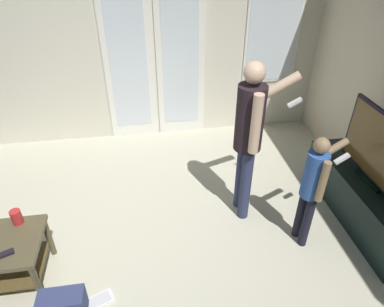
# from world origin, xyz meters

# --- Properties ---
(ground_plane) EXTENTS (5.78, 4.66, 0.02)m
(ground_plane) POSITION_xyz_m (0.00, 0.00, -0.01)
(ground_plane) COLOR beige
(wall_back_with_doors) EXTENTS (5.78, 0.09, 2.93)m
(wall_back_with_doors) POSITION_xyz_m (0.10, 2.30, 1.42)
(wall_back_with_doors) COLOR beige
(wall_back_with_doors) RESTS_ON ground_plane
(tv_stand) EXTENTS (0.44, 1.58, 0.46)m
(tv_stand) POSITION_xyz_m (2.54, 0.22, 0.23)
(tv_stand) COLOR black
(tv_stand) RESTS_ON ground_plane
(flat_screen_tv) EXTENTS (0.08, 1.02, 0.70)m
(flat_screen_tv) POSITION_xyz_m (2.53, 0.23, 0.82)
(flat_screen_tv) COLOR black
(flat_screen_tv) RESTS_ON tv_stand
(person_adult) EXTENTS (0.68, 0.44, 1.62)m
(person_adult) POSITION_xyz_m (1.37, 0.50, 0.97)
(person_adult) COLOR navy
(person_adult) RESTS_ON ground_plane
(person_child) EXTENTS (0.49, 0.34, 1.14)m
(person_child) POSITION_xyz_m (1.82, 0.03, 0.69)
(person_child) COLOR black
(person_child) RESTS_ON ground_plane
(backpack) EXTENTS (0.34, 0.22, 0.25)m
(backpack) POSITION_xyz_m (-0.31, -0.45, 0.12)
(backpack) COLOR navy
(backpack) RESTS_ON ground_plane
(loose_keyboard) EXTENTS (0.46, 0.29, 0.02)m
(loose_keyboard) POSITION_xyz_m (-0.16, -0.40, 0.01)
(loose_keyboard) COLOR white
(loose_keyboard) RESTS_ON ground_plane
(cup_near_edge) EXTENTS (0.09, 0.09, 0.13)m
(cup_near_edge) POSITION_xyz_m (-0.69, 0.17, 0.53)
(cup_near_edge) COLOR red
(cup_near_edge) RESTS_ON coffee_table
(tv_remote_black) EXTENTS (0.18, 0.11, 0.02)m
(tv_remote_black) POSITION_xyz_m (-0.72, -0.18, 0.47)
(tv_remote_black) COLOR black
(tv_remote_black) RESTS_ON coffee_table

